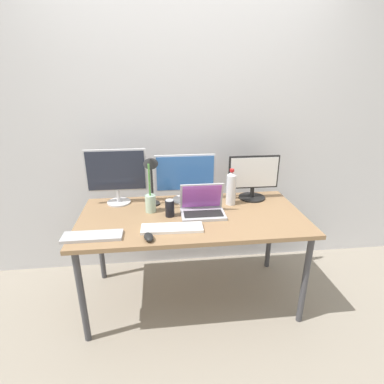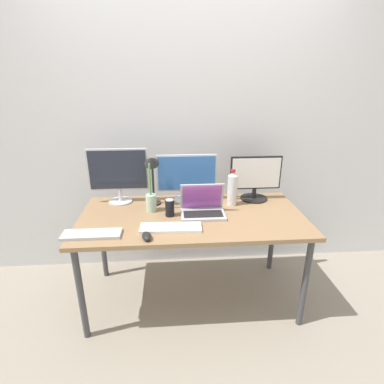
% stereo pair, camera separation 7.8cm
% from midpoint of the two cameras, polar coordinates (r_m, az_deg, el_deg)
% --- Properties ---
extents(ground_plane, '(16.00, 16.00, 0.00)m').
position_cam_midpoint_polar(ground_plane, '(2.60, -0.91, -19.27)').
color(ground_plane, gray).
extents(wall_back, '(7.00, 0.08, 2.60)m').
position_cam_midpoint_polar(wall_back, '(2.60, -2.39, 12.52)').
color(wall_back, silver).
rests_on(wall_back, ground).
extents(work_desk, '(1.63, 0.81, 0.74)m').
position_cam_midpoint_polar(work_desk, '(2.23, -1.01, -5.79)').
color(work_desk, '#424247').
rests_on(work_desk, ground).
extents(monitor_left, '(0.46, 0.19, 0.44)m').
position_cam_midpoint_polar(monitor_left, '(2.40, -15.12, 3.29)').
color(monitor_left, silver).
rests_on(monitor_left, work_desk).
extents(monitor_center, '(0.48, 0.21, 0.38)m').
position_cam_midpoint_polar(monitor_center, '(2.39, -2.22, 2.88)').
color(monitor_center, silver).
rests_on(monitor_center, work_desk).
extents(monitor_right, '(0.41, 0.22, 0.36)m').
position_cam_midpoint_polar(monitor_right, '(2.48, 10.72, 2.85)').
color(monitor_right, black).
rests_on(monitor_right, work_desk).
extents(laptop_silver, '(0.32, 0.22, 0.23)m').
position_cam_midpoint_polar(laptop_silver, '(2.19, 0.98, -2.92)').
color(laptop_silver, '#B7B7BC').
rests_on(laptop_silver, work_desk).
extents(keyboard_main, '(0.37, 0.13, 0.02)m').
position_cam_midpoint_polar(keyboard_main, '(2.01, -19.50, -7.95)').
color(keyboard_main, '#B2B2B7').
rests_on(keyboard_main, work_desk).
extents(keyboard_aux, '(0.41, 0.14, 0.02)m').
position_cam_midpoint_polar(keyboard_aux, '(2.00, -4.95, -6.88)').
color(keyboard_aux, white).
rests_on(keyboard_aux, work_desk).
extents(mouse_by_keyboard, '(0.08, 0.12, 0.04)m').
position_cam_midpoint_polar(mouse_by_keyboard, '(1.90, -9.45, -8.46)').
color(mouse_by_keyboard, black).
rests_on(mouse_by_keyboard, work_desk).
extents(water_bottle, '(0.08, 0.08, 0.29)m').
position_cam_midpoint_polar(water_bottle, '(2.35, 6.52, 0.74)').
color(water_bottle, silver).
rests_on(water_bottle, work_desk).
extents(soda_can_near_keyboard, '(0.07, 0.07, 0.13)m').
position_cam_midpoint_polar(soda_can_near_keyboard, '(2.17, -5.30, -3.04)').
color(soda_can_near_keyboard, black).
rests_on(soda_can_near_keyboard, work_desk).
extents(bamboo_vase, '(0.08, 0.08, 0.37)m').
position_cam_midpoint_polar(bamboo_vase, '(2.25, -8.90, -1.94)').
color(bamboo_vase, '#B2D1B7').
rests_on(bamboo_vase, work_desk).
extents(desk_lamp, '(0.11, 0.18, 0.43)m').
position_cam_midpoint_polar(desk_lamp, '(2.27, -8.79, 3.95)').
color(desk_lamp, black).
rests_on(desk_lamp, work_desk).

